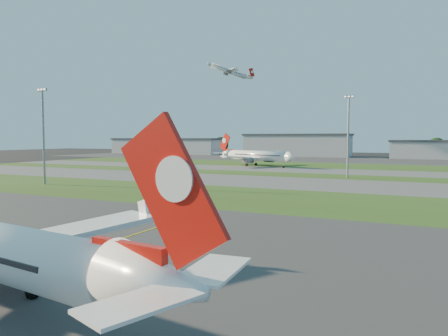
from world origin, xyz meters
The scene contains 19 objects.
ground centered at (0.00, 0.00, 0.00)m, with size 700.00×700.00×0.00m, color black.
apron_near centered at (0.00, 0.00, 0.01)m, with size 300.00×70.00×0.01m, color #333335.
grass_strip_a centered at (0.00, 52.00, 0.01)m, with size 300.00×34.00×0.01m, color #2F4416.
taxiway_a centered at (0.00, 85.00, 0.01)m, with size 300.00×32.00×0.01m, color #515154.
grass_strip_b centered at (0.00, 110.00, 0.01)m, with size 300.00×18.00×0.01m, color #2F4416.
taxiway_b centered at (0.00, 132.00, 0.01)m, with size 300.00×26.00×0.01m, color #515154.
grass_strip_c centered at (0.00, 165.00, 0.01)m, with size 300.00×40.00×0.01m, color #2F4416.
apron_far centered at (0.00, 225.00, 0.01)m, with size 400.00×80.00×0.01m, color #333335.
yellow_line centered at (5.00, 0.00, 0.00)m, with size 0.25×60.00×0.02m, color gold.
airliner_taxiing centered at (-30.67, 146.05, 4.63)m, with size 39.99×33.95×13.20m.
airliner_departing centered at (-79.78, 220.46, 54.74)m, with size 23.67×20.77×9.21m.
light_mast_west centered at (-55.00, 52.00, 14.81)m, with size 3.20×0.70×25.80m.
light_mast_centre centered at (15.00, 108.00, 14.81)m, with size 3.20×0.70×25.80m.
hangar_far_west centered at (-150.00, 255.00, 6.14)m, with size 91.80×23.00×12.20m.
hangar_west centered at (-45.00, 255.00, 7.64)m, with size 71.40×23.00×15.20m.
tree_far_west centered at (-190.00, 268.00, 6.49)m, with size 11.00×11.00×12.00m.
tree_west centered at (-110.00, 270.00, 7.14)m, with size 12.10×12.10×13.20m.
tree_mid_west centered at (-20.00, 266.00, 5.84)m, with size 9.90×9.90×10.80m.
tree_mid_east centered at (40.00, 269.00, 6.81)m, with size 11.55×11.55×12.60m.
Camera 1 is at (39.92, -32.28, 12.65)m, focal length 35.00 mm.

